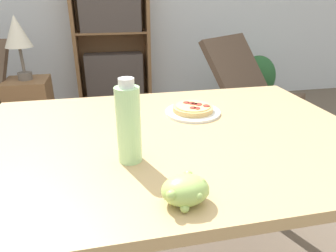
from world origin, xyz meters
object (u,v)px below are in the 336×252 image
(side_table, at_px, (32,112))
(potted_plant_floor, at_px, (257,81))
(bookshelf, at_px, (112,39))
(table_lamp, at_px, (17,35))
(grape_bunch, at_px, (186,190))
(pizza_on_plate, at_px, (193,110))
(lounge_chair_far, at_px, (251,108))
(drink_bottle, at_px, (129,124))

(side_table, bearing_deg, potted_plant_floor, 11.53)
(bookshelf, xyz_separation_m, table_lamp, (-0.74, -0.79, 0.16))
(bookshelf, distance_m, potted_plant_floor, 1.69)
(grape_bunch, bearing_deg, pizza_on_plate, 72.26)
(grape_bunch, bearing_deg, lounge_chair_far, 58.41)
(lounge_chair_far, relative_size, table_lamp, 1.98)
(grape_bunch, relative_size, bookshelf, 0.07)
(bookshelf, bearing_deg, side_table, -133.36)
(pizza_on_plate, relative_size, bookshelf, 0.13)
(drink_bottle, relative_size, table_lamp, 0.49)
(pizza_on_plate, xyz_separation_m, side_table, (-0.98, 1.50, -0.49))
(pizza_on_plate, bearing_deg, table_lamp, 123.30)
(pizza_on_plate, distance_m, bookshelf, 2.30)
(drink_bottle, distance_m, potted_plant_floor, 2.88)
(table_lamp, bearing_deg, drink_bottle, -69.00)
(grape_bunch, relative_size, drink_bottle, 0.46)
(grape_bunch, relative_size, table_lamp, 0.22)
(lounge_chair_far, xyz_separation_m, bookshelf, (-1.14, 1.08, 0.48))
(pizza_on_plate, bearing_deg, drink_bottle, -130.96)
(drink_bottle, height_order, table_lamp, table_lamp)
(table_lamp, bearing_deg, grape_bunch, -68.46)
(side_table, relative_size, potted_plant_floor, 0.96)
(drink_bottle, xyz_separation_m, side_table, (-0.70, 1.82, -0.59))
(side_table, bearing_deg, lounge_chair_far, -8.96)
(table_lamp, bearing_deg, bookshelf, 46.64)
(grape_bunch, height_order, potted_plant_floor, grape_bunch)
(drink_bottle, bearing_deg, bookshelf, 89.09)
(grape_bunch, bearing_deg, bookshelf, 91.35)
(lounge_chair_far, bearing_deg, bookshelf, 100.45)
(pizza_on_plate, distance_m, side_table, 1.86)
(drink_bottle, xyz_separation_m, lounge_chair_far, (1.18, 1.53, -0.59))
(bookshelf, bearing_deg, grape_bunch, -88.65)
(drink_bottle, bearing_deg, lounge_chair_far, 52.21)
(drink_bottle, height_order, bookshelf, bookshelf)
(pizza_on_plate, relative_size, lounge_chair_far, 0.22)
(lounge_chair_far, bearing_deg, drink_bottle, -163.90)
(pizza_on_plate, distance_m, lounge_chair_far, 1.58)
(drink_bottle, relative_size, lounge_chair_far, 0.24)
(grape_bunch, distance_m, table_lamp, 2.20)
(drink_bottle, distance_m, lounge_chair_far, 2.02)
(side_table, height_order, table_lamp, table_lamp)
(drink_bottle, relative_size, bookshelf, 0.14)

